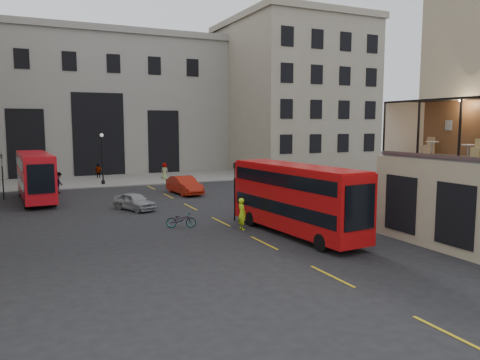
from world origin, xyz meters
name	(u,v)px	position (x,y,z in m)	size (l,w,h in m)	color
ground	(370,270)	(0.00, 0.00, 0.00)	(140.00, 140.00, 0.00)	black
host_frontage	(478,207)	(6.50, 0.00, 2.25)	(3.00, 11.00, 4.50)	tan
cafe_floor	(480,160)	(6.50, 0.00, 4.55)	(3.00, 10.00, 0.10)	slate
gateway	(92,100)	(-5.00, 47.99, 9.39)	(35.00, 10.60, 18.00)	gray
building_right	(291,94)	(20.00, 39.97, 10.39)	(16.60, 18.60, 20.00)	gray
pavement_far	(98,180)	(-6.00, 38.00, 0.06)	(40.00, 12.00, 0.12)	slate
traffic_light_near	(235,184)	(-1.00, 12.00, 2.42)	(0.16, 0.20, 3.80)	black
traffic_light_far	(2,171)	(-15.00, 28.00, 2.42)	(0.16, 0.20, 3.80)	black
street_lamp_b	(103,162)	(-6.00, 34.00, 2.39)	(0.36, 0.36, 5.33)	black
bus_near	(296,196)	(0.50, 6.90, 2.24)	(3.10, 10.15, 3.99)	#B10C0D
bus_far	(35,174)	(-12.54, 25.98, 2.21)	(2.79, 9.97, 3.93)	red
car_a	(135,201)	(-6.10, 18.56, 0.64)	(1.50, 3.74, 1.27)	#929599
car_b	(184,185)	(-0.34, 24.51, 0.81)	(1.71, 4.89, 1.61)	#991809
bicycle	(181,220)	(-4.80, 11.48, 0.47)	(0.62, 1.78, 0.94)	gray
cyclist	(242,214)	(-1.70, 9.39, 0.96)	(0.70, 0.46, 1.91)	#BEEC18
pedestrian_a	(34,187)	(-12.64, 29.26, 0.78)	(0.76, 0.59, 1.55)	gray
pedestrian_b	(58,183)	(-10.58, 29.74, 0.97)	(1.26, 0.72, 1.95)	gray
pedestrian_c	(98,171)	(-5.61, 40.00, 0.87)	(1.01, 0.42, 1.73)	gray
pedestrian_d	(165,171)	(1.05, 35.89, 0.96)	(0.94, 0.61, 1.93)	gray
cafe_table_mid	(468,149)	(5.58, -0.03, 5.08)	(0.58, 0.58, 0.72)	white
cafe_table_far	(432,146)	(5.72, 2.25, 5.12)	(0.63, 0.63, 0.79)	beige
cafe_chair_c	(477,152)	(7.50, 0.99, 4.88)	(0.54, 0.54, 0.93)	tan
cafe_chair_d	(428,149)	(7.05, 3.72, 4.89)	(0.52, 0.52, 0.95)	tan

